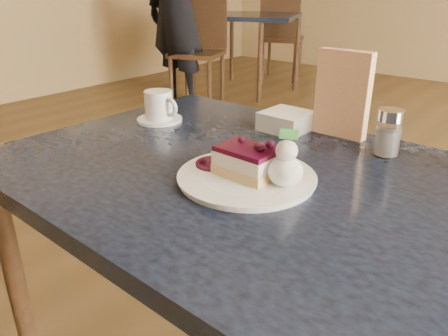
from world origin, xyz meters
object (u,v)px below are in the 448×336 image
Objects in this scene: cheesecake_slice at (247,161)px; patron at (176,3)px; dessert_plate at (247,178)px; coffee_set at (159,108)px; bg_table_far_left at (244,83)px; main_table at (260,205)px.

patron reaches higher than cheesecake_slice.
dessert_plate is at bearing -33.97° from patron.
coffee_set is 0.07× the size of bg_table_far_left.
bg_table_far_left reaches higher than dessert_plate.
bg_table_far_left is at bearing 128.65° from main_table.
cheesecake_slice is 0.87× the size of coffee_set.
coffee_set is at bearing 159.18° from dessert_plate.
coffee_set reaches higher than cheesecake_slice.
cheesecake_slice is at bearing -33.97° from patron.
cheesecake_slice reaches higher than main_table.
dessert_plate is 3.93m from bg_table_far_left.
dessert_plate is 0.46m from coffee_set.
coffee_set is (-0.43, 0.16, -0.00)m from cheesecake_slice.
coffee_set is (-0.43, 0.16, 0.03)m from dessert_plate.
cheesecake_slice is at bearing 0.00° from dessert_plate.
cheesecake_slice is 3.93m from bg_table_far_left.
dessert_plate is (-0.00, -0.05, 0.08)m from main_table.
dessert_plate is 2.27× the size of cheesecake_slice.
cheesecake_slice is 3.31m from patron.
cheesecake_slice is 0.45m from coffee_set.
coffee_set is at bearing 160.20° from cheesecake_slice.
dessert_plate is at bearing 0.00° from cheesecake_slice.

